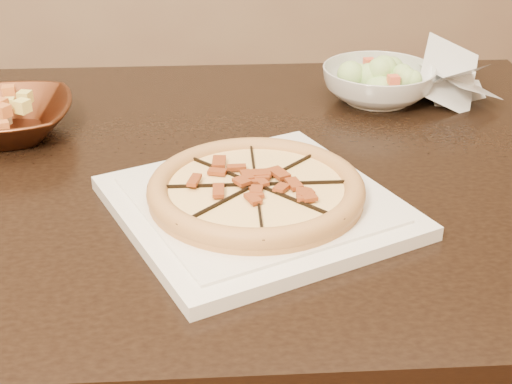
# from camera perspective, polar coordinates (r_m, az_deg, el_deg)

# --- Properties ---
(dining_table) EXTENTS (1.48, 1.03, 0.75)m
(dining_table) POSITION_cam_1_polar(r_m,az_deg,el_deg) (1.09, -8.10, -2.51)
(dining_table) COLOR black
(dining_table) RESTS_ON floor
(plate) EXTENTS (0.42, 0.42, 0.02)m
(plate) POSITION_cam_1_polar(r_m,az_deg,el_deg) (0.90, 0.00, -1.10)
(plate) COLOR silver
(plate) RESTS_ON dining_table
(pizza) EXTENTS (0.27, 0.27, 0.03)m
(pizza) POSITION_cam_1_polar(r_m,az_deg,el_deg) (0.89, -0.00, 0.22)
(pizza) COLOR #B08645
(pizza) RESTS_ON plate
(bronze_bowl) EXTENTS (0.22, 0.22, 0.05)m
(bronze_bowl) POSITION_cam_1_polar(r_m,az_deg,el_deg) (1.18, -19.70, 5.44)
(bronze_bowl) COLOR #502816
(bronze_bowl) RESTS_ON dining_table
(salad_bowl) EXTENTS (0.22, 0.22, 0.06)m
(salad_bowl) POSITION_cam_1_polar(r_m,az_deg,el_deg) (1.27, 9.73, 8.50)
(salad_bowl) COLOR silver
(salad_bowl) RESTS_ON dining_table
(salad) EXTENTS (0.09, 0.10, 0.04)m
(salad) POSITION_cam_1_polar(r_m,az_deg,el_deg) (1.26, 9.83, 10.57)
(salad) COLOR #B7E889
(salad) RESTS_ON salad_bowl
(cling_film) EXTENTS (0.18, 0.16, 0.05)m
(cling_film) POSITION_cam_1_polar(r_m,az_deg,el_deg) (1.31, 15.48, 8.19)
(cling_film) COLOR silver
(cling_film) RESTS_ON dining_table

